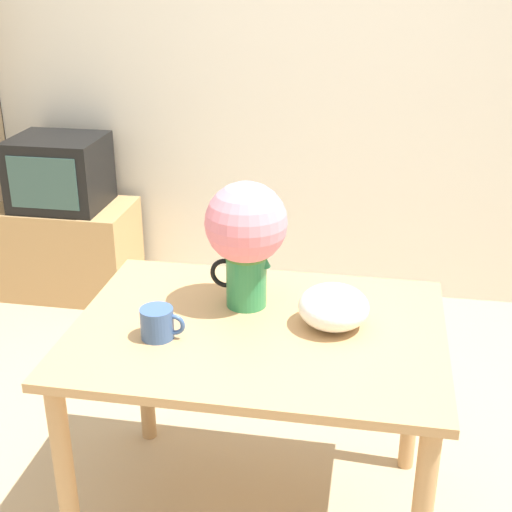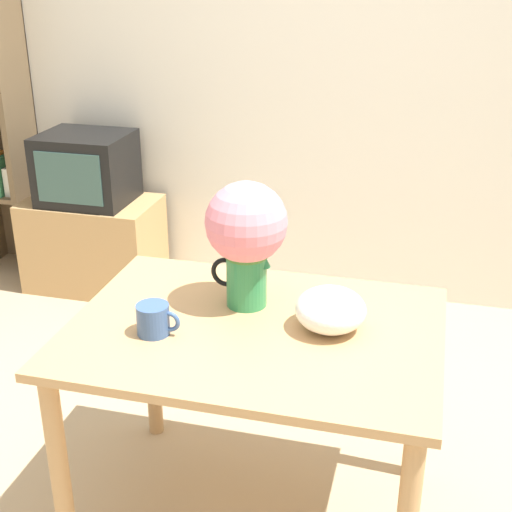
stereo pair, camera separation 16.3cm
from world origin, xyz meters
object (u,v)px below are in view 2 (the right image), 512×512
Objects in this scene: white_bowl at (330,310)px; tv_set at (86,168)px; flower_vase at (246,233)px; coffee_mug at (154,319)px.

white_bowl is 0.45× the size of tv_set.
coffee_mug is at bearing -130.48° from flower_vase.
flower_vase is 0.36m from white_bowl.
tv_set is at bearing 136.32° from white_bowl.
tv_set is (-1.33, 1.46, -0.30)m from flower_vase.
flower_vase is at bearing 161.88° from white_bowl.
white_bowl reaches higher than coffee_mug.
flower_vase is 3.06× the size of coffee_mug.
coffee_mug is at bearing -162.38° from white_bowl.
flower_vase is 1.92× the size of white_bowl.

